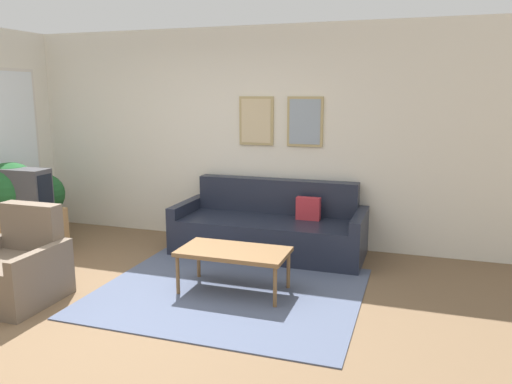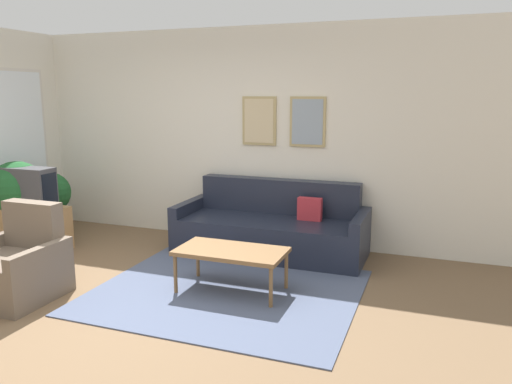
{
  "view_description": "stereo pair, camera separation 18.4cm",
  "coord_description": "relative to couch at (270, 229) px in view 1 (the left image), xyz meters",
  "views": [
    {
      "loc": [
        2.46,
        -3.45,
        1.88
      ],
      "look_at": [
        0.82,
        1.51,
        0.85
      ],
      "focal_mm": 35.0,
      "sensor_mm": 36.0,
      "label": 1
    },
    {
      "loc": [
        2.63,
        -3.39,
        1.88
      ],
      "look_at": [
        0.82,
        1.51,
        0.85
      ],
      "focal_mm": 35.0,
      "sensor_mm": 36.0,
      "label": 2
    }
  ],
  "objects": [
    {
      "name": "ground_plane",
      "position": [
        -0.81,
        -2.08,
        -0.29
      ],
      "size": [
        16.0,
        16.0,
        0.0
      ],
      "primitive_type": "plane",
      "color": "brown"
    },
    {
      "name": "armchair",
      "position": [
        -1.83,
        -2.09,
        -0.01
      ],
      "size": [
        0.78,
        0.76,
        0.86
      ],
      "rotation": [
        0.0,
        0.0,
        0.04
      ],
      "color": "#6B5B4C",
      "rests_on": "ground_plane"
    },
    {
      "name": "tv_stand",
      "position": [
        -2.75,
        -0.92,
        -0.03
      ],
      "size": [
        0.79,
        0.49,
        0.53
      ],
      "color": "#A87F51",
      "rests_on": "ground_plane"
    },
    {
      "name": "potted_plant_tall",
      "position": [
        -3.02,
        -0.85,
        0.42
      ],
      "size": [
        0.69,
        0.69,
        1.08
      ],
      "color": "#935638",
      "rests_on": "ground_plane"
    },
    {
      "name": "couch",
      "position": [
        0.0,
        0.0,
        0.0
      ],
      "size": [
        2.24,
        0.9,
        0.85
      ],
      "color": "#1E2333",
      "rests_on": "ground_plane"
    },
    {
      "name": "area_rug",
      "position": [
        -0.02,
        -1.31,
        -0.29
      ],
      "size": [
        2.49,
        2.08,
        0.01
      ],
      "color": "#4C5670",
      "rests_on": "ground_plane"
    },
    {
      "name": "coffee_table",
      "position": [
        0.02,
        -1.28,
        0.1
      ],
      "size": [
        1.04,
        0.55,
        0.42
      ],
      "color": "brown",
      "rests_on": "ground_plane"
    },
    {
      "name": "wall_back",
      "position": [
        -0.8,
        0.46,
        1.06
      ],
      "size": [
        8.0,
        0.09,
        2.7
      ],
      "color": "silver",
      "rests_on": "ground_plane"
    },
    {
      "name": "tv",
      "position": [
        -2.75,
        -0.92,
        0.49
      ],
      "size": [
        0.61,
        0.28,
        0.49
      ],
      "color": "#424247",
      "rests_on": "tv_stand"
    },
    {
      "name": "potted_plant_by_window",
      "position": [
        -3.05,
        -0.28,
        0.24
      ],
      "size": [
        0.54,
        0.54,
        0.85
      ],
      "color": "#935638",
      "rests_on": "ground_plane"
    }
  ]
}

